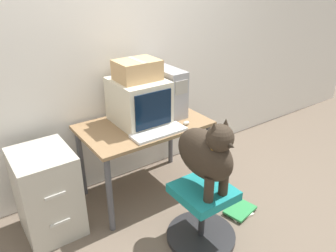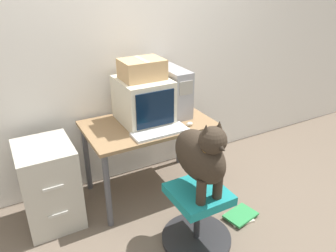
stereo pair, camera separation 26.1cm
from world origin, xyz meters
TOP-DOWN VIEW (x-y plane):
  - ground_plane at (0.00, 0.00)m, footprint 12.00×12.00m
  - wall_back at (0.00, 0.76)m, footprint 8.00×0.05m
  - desk at (0.00, 0.35)m, footprint 1.12×0.70m
  - crt_monitor at (-0.01, 0.41)m, footprint 0.42×0.49m
  - pc_tower at (0.32, 0.45)m, footprint 0.18×0.47m
  - keyboard at (0.00, 0.10)m, footprint 0.48×0.18m
  - computer_mouse at (0.30, 0.11)m, footprint 0.06×0.04m
  - office_chair at (0.03, -0.45)m, footprint 0.55×0.55m
  - dog at (0.03, -0.46)m, footprint 0.25×0.54m
  - filing_cabinet at (-0.91, 0.35)m, footprint 0.44×0.52m
  - cardboard_box at (-0.01, 0.41)m, footprint 0.36×0.28m
  - book_stack_floor at (0.51, -0.42)m, footprint 0.30×0.24m

SIDE VIEW (x-z plane):
  - ground_plane at x=0.00m, z-range 0.00..0.00m
  - book_stack_floor at x=0.51m, z-range 0.00..0.04m
  - office_chair at x=0.03m, z-range -0.01..0.47m
  - filing_cabinet at x=-0.91m, z-range 0.00..0.72m
  - desk at x=0.00m, z-range 0.26..0.99m
  - keyboard at x=0.00m, z-range 0.72..0.75m
  - computer_mouse at x=0.30m, z-range 0.72..0.76m
  - dog at x=0.03m, z-range 0.50..1.10m
  - crt_monitor at x=-0.01m, z-range 0.72..1.12m
  - pc_tower at x=0.32m, z-range 0.72..1.16m
  - cardboard_box at x=-0.01m, z-range 1.12..1.29m
  - wall_back at x=0.00m, z-range 0.00..2.60m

